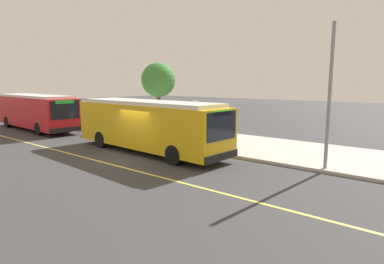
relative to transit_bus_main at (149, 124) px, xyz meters
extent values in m
plane|color=#38383A|center=(0.29, -1.01, -1.62)|extent=(120.00, 120.00, 0.00)
cube|color=#B7B2A8|center=(0.29, 4.99, -1.54)|extent=(44.00, 6.40, 0.15)
cube|color=#E0D64C|center=(0.29, -3.21, -1.61)|extent=(36.00, 0.14, 0.01)
cube|color=gold|center=(-0.02, -0.01, -0.07)|extent=(10.63, 3.07, 2.40)
cube|color=silver|center=(-0.02, -0.01, 1.23)|extent=(9.77, 2.78, 0.20)
cube|color=black|center=(5.25, -0.27, 0.37)|extent=(0.15, 2.17, 1.34)
cube|color=black|center=(0.05, 1.28, 0.22)|extent=(9.24, 0.50, 1.06)
cube|color=black|center=(0.05, 1.28, -1.05)|extent=(9.98, 0.53, 0.28)
cube|color=#26D83F|center=(5.25, -0.27, 0.95)|extent=(0.10, 1.40, 0.24)
cube|color=black|center=(5.26, -0.27, -1.09)|extent=(0.21, 2.50, 0.36)
cylinder|color=black|center=(3.30, 0.98, -1.12)|extent=(1.01, 0.33, 1.00)
cylinder|color=black|center=(3.18, -1.33, -1.12)|extent=(1.01, 0.33, 1.00)
cylinder|color=black|center=(-3.11, 1.30, -1.12)|extent=(1.01, 0.33, 1.00)
cylinder|color=black|center=(-3.22, -1.00, -1.12)|extent=(1.01, 0.33, 1.00)
cube|color=red|center=(-14.01, 0.03, -0.07)|extent=(10.93, 3.10, 2.40)
cube|color=silver|center=(-14.01, 0.03, 1.23)|extent=(10.05, 2.80, 0.20)
cube|color=black|center=(-8.60, -0.25, 0.37)|extent=(0.15, 2.17, 1.34)
cube|color=black|center=(-13.95, 1.32, 0.22)|extent=(9.50, 0.53, 1.06)
cube|color=white|center=(-13.95, 1.32, -1.05)|extent=(10.26, 0.56, 0.28)
cube|color=#26D83F|center=(-8.59, -0.25, 0.95)|extent=(0.10, 1.40, 0.24)
cube|color=black|center=(-8.58, -0.25, -1.09)|extent=(0.21, 2.50, 0.36)
cylinder|color=black|center=(-10.60, 1.01, -1.12)|extent=(1.01, 0.33, 1.00)
cylinder|color=black|center=(-10.72, -1.30, -1.12)|extent=(1.01, 0.33, 1.00)
cylinder|color=black|center=(-17.19, 1.35, -1.12)|extent=(1.01, 0.33, 1.00)
cylinder|color=black|center=(-17.31, -0.96, -1.12)|extent=(1.01, 0.33, 1.00)
cylinder|color=#333338|center=(0.55, 5.15, -0.27)|extent=(0.10, 0.10, 2.40)
cylinder|color=#333338|center=(0.55, 3.85, -0.27)|extent=(0.10, 0.10, 2.40)
cylinder|color=#333338|center=(-2.05, 5.15, -0.27)|extent=(0.10, 0.10, 2.40)
cylinder|color=#333338|center=(-2.05, 3.85, -0.27)|extent=(0.10, 0.10, 2.40)
cube|color=#333338|center=(-0.75, 4.50, 0.97)|extent=(2.90, 1.60, 0.08)
cube|color=#4C606B|center=(-0.75, 5.15, -0.27)|extent=(2.47, 0.04, 2.16)
cube|color=navy|center=(-2.05, 4.50, -0.31)|extent=(0.06, 1.11, 1.82)
cube|color=brown|center=(-0.86, 4.43, -1.02)|extent=(1.60, 0.44, 0.06)
cube|color=brown|center=(-0.86, 4.67, -0.74)|extent=(1.60, 0.05, 0.44)
cube|color=#333338|center=(-1.58, 4.43, -1.24)|extent=(0.08, 0.40, 0.45)
cube|color=#333338|center=(-0.14, 4.43, -1.24)|extent=(0.08, 0.40, 0.45)
cylinder|color=#333338|center=(1.50, 2.44, -0.07)|extent=(0.07, 0.07, 2.80)
cube|color=white|center=(1.50, 2.42, 1.03)|extent=(0.44, 0.03, 0.56)
cube|color=red|center=(1.50, 2.41, 1.03)|extent=(0.40, 0.01, 0.16)
cylinder|color=#282D47|center=(2.56, 3.72, -1.04)|extent=(0.14, 0.14, 0.85)
cylinder|color=#282D47|center=(2.56, 3.54, -1.04)|extent=(0.14, 0.14, 0.85)
cube|color=red|center=(2.56, 3.63, -0.31)|extent=(0.24, 0.40, 0.62)
sphere|color=tan|center=(2.56, 3.63, 0.11)|extent=(0.22, 0.22, 0.22)
cylinder|color=brown|center=(-6.73, 7.51, 0.00)|extent=(0.36, 0.36, 2.93)
sphere|color=#387A33|center=(-6.73, 7.51, 2.59)|extent=(2.98, 2.98, 2.98)
cylinder|color=gray|center=(9.22, 2.21, 1.73)|extent=(0.16, 0.16, 6.40)
camera|label=1|loc=(13.57, -12.60, 2.37)|focal=30.21mm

